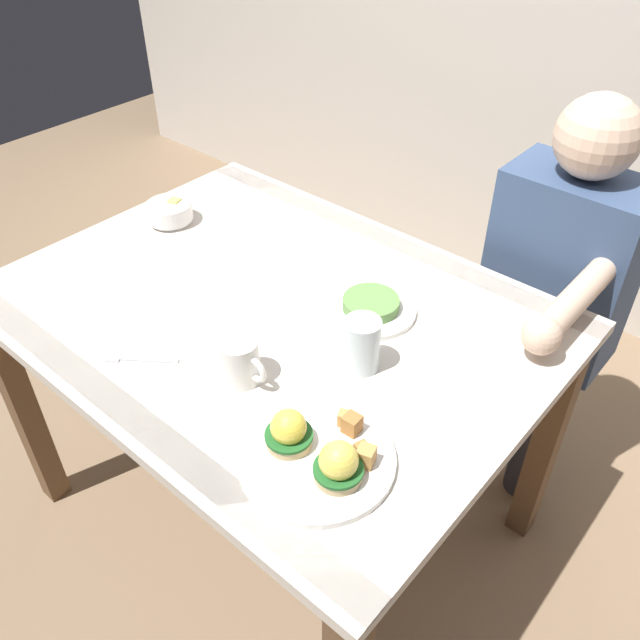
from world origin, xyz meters
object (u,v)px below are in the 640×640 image
coffee_mug (240,359)px  fork (135,359)px  fruit_bowl (170,212)px  side_plate (371,307)px  dining_table (273,344)px  eggs_benedict_plate (317,453)px  water_glass_near (362,347)px  diner_person (553,289)px

coffee_mug → fork: bearing=-153.2°
fruit_bowl → coffee_mug: size_ratio=1.08×
side_plate → dining_table: bearing=-143.5°
eggs_benedict_plate → fork: (-0.45, -0.04, -0.02)m
fruit_bowl → fork: size_ratio=0.89×
dining_table → fruit_bowl: bearing=168.6°
water_glass_near → diner_person: size_ratio=0.10×
eggs_benedict_plate → fruit_bowl: (-0.82, 0.35, 0.01)m
fruit_bowl → fork: (0.37, -0.40, -0.03)m
eggs_benedict_plate → coffee_mug: size_ratio=2.43×
fruit_bowl → water_glass_near: water_glass_near is taller
fruit_bowl → coffee_mug: bearing=-27.0°
eggs_benedict_plate → side_plate: eggs_benedict_plate is taller
coffee_mug → side_plate: (0.06, 0.33, -0.04)m
dining_table → water_glass_near: 0.31m
diner_person → side_plate: bearing=-115.8°
coffee_mug → fork: coffee_mug is taller
water_glass_near → side_plate: water_glass_near is taller
diner_person → coffee_mug: bearing=-109.8°
dining_table → fruit_bowl: (-0.46, 0.09, 0.14)m
fruit_bowl → side_plate: fruit_bowl is taller
coffee_mug → side_plate: size_ratio=0.56×
dining_table → fork: fork is taller
water_glass_near → fruit_bowl: bearing=171.2°
water_glass_near → diner_person: (0.14, 0.62, -0.14)m
fork → side_plate: size_ratio=0.68×
side_plate → eggs_benedict_plate: bearing=-64.6°
fruit_bowl → side_plate: size_ratio=0.60×
eggs_benedict_plate → water_glass_near: bearing=111.5°
fork → water_glass_near: water_glass_near is taller
fruit_bowl → eggs_benedict_plate: bearing=-23.2°
dining_table → water_glass_near: water_glass_near is taller
fruit_bowl → dining_table: bearing=-11.4°
coffee_mug → diner_person: size_ratio=0.10×
coffee_mug → water_glass_near: size_ratio=0.98×
eggs_benedict_plate → fork: 0.45m
dining_table → fork: size_ratio=8.87×
coffee_mug → fruit_bowl: bearing=153.0°
fruit_bowl → diner_person: 1.01m
eggs_benedict_plate → diner_person: bearing=87.2°
water_glass_near → coffee_mug: bearing=-130.1°
eggs_benedict_plate → water_glass_near: water_glass_near is taller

